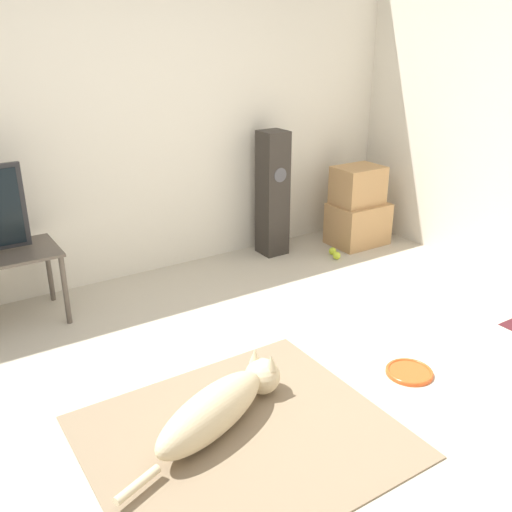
% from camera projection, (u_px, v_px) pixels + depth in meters
% --- Properties ---
extents(ground_plane, '(12.00, 12.00, 0.00)m').
position_uv_depth(ground_plane, '(267.00, 412.00, 2.99)').
color(ground_plane, '#BCB29E').
extents(wall_back, '(8.00, 0.06, 2.55)m').
position_uv_depth(wall_back, '(108.00, 115.00, 4.14)').
color(wall_back, silver).
rests_on(wall_back, ground_plane).
extents(area_rug, '(1.45, 1.29, 0.01)m').
position_uv_depth(area_rug, '(242.00, 437.00, 2.80)').
color(area_rug, '#847056').
rests_on(area_rug, ground_plane).
extents(dog, '(1.07, 0.49, 0.25)m').
position_uv_depth(dog, '(220.00, 406.00, 2.82)').
color(dog, beige).
rests_on(dog, area_rug).
extents(frisbee, '(0.27, 0.27, 0.03)m').
position_uv_depth(frisbee, '(409.00, 372.00, 3.31)').
color(frisbee, '#DB511E').
rests_on(frisbee, ground_plane).
extents(cardboard_box_lower, '(0.50, 0.38, 0.38)m').
position_uv_depth(cardboard_box_lower, '(358.00, 224.00, 5.23)').
color(cardboard_box_lower, tan).
rests_on(cardboard_box_lower, ground_plane).
extents(cardboard_box_upper, '(0.43, 0.32, 0.34)m').
position_uv_depth(cardboard_box_upper, '(358.00, 185.00, 5.11)').
color(cardboard_box_upper, tan).
rests_on(cardboard_box_upper, cardboard_box_lower).
extents(floor_speaker, '(0.22, 0.22, 1.08)m').
position_uv_depth(floor_speaker, '(273.00, 194.00, 4.89)').
color(floor_speaker, '#2D2823').
rests_on(floor_speaker, ground_plane).
extents(tennis_ball_by_boxes, '(0.07, 0.07, 0.07)m').
position_uv_depth(tennis_ball_by_boxes, '(333.00, 251.00, 5.02)').
color(tennis_ball_by_boxes, '#C6E033').
rests_on(tennis_ball_by_boxes, ground_plane).
extents(tennis_ball_near_speaker, '(0.07, 0.07, 0.07)m').
position_uv_depth(tennis_ball_near_speaker, '(337.00, 256.00, 4.92)').
color(tennis_ball_near_speaker, '#C6E033').
rests_on(tennis_ball_near_speaker, ground_plane).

